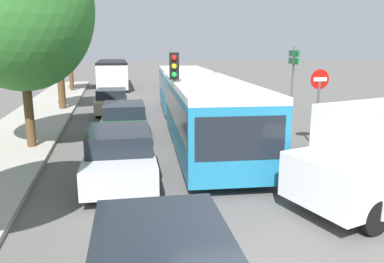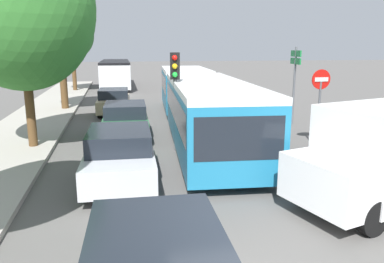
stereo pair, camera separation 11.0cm
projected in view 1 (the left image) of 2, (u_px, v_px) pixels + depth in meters
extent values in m
cube|color=#9E998E|center=(37.00, 118.00, 18.90)|extent=(3.20, 41.85, 0.14)
cube|color=teal|center=(208.00, 115.00, 13.15)|extent=(3.26, 9.31, 1.97)
cube|color=black|center=(208.00, 105.00, 13.07)|extent=(3.25, 8.95, 0.86)
cube|color=silver|center=(208.00, 84.00, 12.92)|extent=(3.26, 9.31, 0.19)
cube|color=teal|center=(183.00, 89.00, 21.52)|extent=(3.00, 6.44, 1.97)
cube|color=black|center=(183.00, 83.00, 21.44)|extent=(3.00, 6.19, 0.86)
cube|color=silver|center=(183.00, 70.00, 21.29)|extent=(3.00, 6.44, 0.19)
cylinder|color=black|center=(191.00, 97.00, 18.03)|extent=(1.89, 1.12, 1.81)
cube|color=black|center=(240.00, 138.00, 8.72)|extent=(2.16, 0.29, 1.06)
cylinder|color=black|center=(260.00, 158.00, 10.62)|extent=(0.37, 0.98, 0.96)
cylinder|color=black|center=(188.00, 161.00, 10.37)|extent=(0.37, 0.98, 0.96)
cylinder|color=black|center=(220.00, 120.00, 16.27)|extent=(0.37, 0.98, 0.96)
cylinder|color=black|center=(173.00, 121.00, 16.02)|extent=(0.37, 0.98, 0.96)
cylinder|color=black|center=(201.00, 102.00, 21.81)|extent=(0.37, 0.98, 0.96)
cylinder|color=black|center=(165.00, 102.00, 21.56)|extent=(0.37, 0.98, 0.96)
cube|color=silver|center=(113.00, 74.00, 34.66)|extent=(2.69, 11.24, 1.95)
cube|color=black|center=(112.00, 70.00, 34.58)|extent=(2.70, 10.68, 0.82)
cube|color=black|center=(112.00, 62.00, 34.43)|extent=(2.69, 11.24, 0.19)
cylinder|color=black|center=(103.00, 79.00, 38.16)|extent=(0.31, 0.98, 0.97)
cylinder|color=black|center=(124.00, 78.00, 38.56)|extent=(0.31, 0.98, 0.97)
cylinder|color=black|center=(100.00, 85.00, 31.41)|extent=(0.31, 0.98, 0.97)
cylinder|color=black|center=(125.00, 85.00, 31.81)|extent=(0.31, 0.98, 0.97)
cube|color=black|center=(162.00, 252.00, 4.42)|extent=(1.71, 2.24, 0.51)
cylinder|color=black|center=(108.00, 259.00, 5.86)|extent=(0.25, 0.64, 0.63)
cylinder|color=black|center=(200.00, 250.00, 6.10)|extent=(0.25, 0.64, 0.63)
cube|color=#B7BABF|center=(121.00, 159.00, 10.16)|extent=(1.94, 4.21, 0.67)
cube|color=black|center=(120.00, 139.00, 9.93)|extent=(1.71, 2.24, 0.51)
cylinder|color=black|center=(97.00, 157.00, 11.37)|extent=(0.25, 0.64, 0.63)
cylinder|color=black|center=(146.00, 154.00, 11.61)|extent=(0.25, 0.64, 0.63)
cylinder|color=black|center=(89.00, 188.00, 8.82)|extent=(0.25, 0.64, 0.63)
cylinder|color=black|center=(151.00, 184.00, 9.06)|extent=(0.25, 0.64, 0.63)
cube|color=#236638|center=(125.00, 123.00, 15.03)|extent=(1.90, 4.13, 0.66)
cube|color=black|center=(124.00, 110.00, 14.81)|extent=(1.68, 2.20, 0.50)
cylinder|color=black|center=(108.00, 124.00, 16.22)|extent=(0.24, 0.63, 0.62)
cylinder|color=black|center=(142.00, 123.00, 16.45)|extent=(0.24, 0.63, 0.62)
cylinder|color=black|center=(105.00, 138.00, 13.72)|extent=(0.24, 0.63, 0.62)
cylinder|color=black|center=(144.00, 137.00, 13.96)|extent=(0.24, 0.63, 0.62)
cube|color=tan|center=(112.00, 104.00, 20.57)|extent=(1.84, 4.00, 0.64)
cube|color=black|center=(111.00, 94.00, 20.36)|extent=(1.63, 2.13, 0.49)
cylinder|color=black|center=(101.00, 105.00, 21.72)|extent=(0.23, 0.61, 0.60)
cylinder|color=black|center=(125.00, 105.00, 21.96)|extent=(0.23, 0.61, 0.60)
cylinder|color=black|center=(98.00, 112.00, 19.30)|extent=(0.23, 0.61, 0.60)
cylinder|color=black|center=(125.00, 112.00, 19.53)|extent=(0.23, 0.61, 0.60)
cube|color=white|center=(327.00, 183.00, 7.66)|extent=(1.37, 2.07, 1.00)
cylinder|color=black|center=(373.00, 217.00, 7.21)|extent=(0.76, 0.42, 0.72)
cylinder|color=black|center=(310.00, 188.00, 8.67)|extent=(0.76, 0.42, 0.72)
cylinder|color=#56595E|center=(175.00, 103.00, 12.86)|extent=(0.12, 0.12, 3.40)
cube|color=black|center=(174.00, 66.00, 12.59)|extent=(0.37, 0.30, 0.90)
sphere|color=red|center=(174.00, 58.00, 12.38)|extent=(0.18, 0.18, 0.18)
sphere|color=#EAAD14|center=(174.00, 66.00, 12.45)|extent=(0.18, 0.18, 0.18)
sphere|color=green|center=(174.00, 75.00, 12.51)|extent=(0.18, 0.18, 0.18)
cylinder|color=#56595E|center=(317.00, 115.00, 13.41)|extent=(0.08, 0.08, 2.40)
cylinder|color=red|center=(320.00, 79.00, 13.13)|extent=(0.70, 0.03, 0.70)
cube|color=white|center=(320.00, 79.00, 13.11)|extent=(0.50, 0.04, 0.14)
cylinder|color=#56595E|center=(292.00, 86.00, 17.42)|extent=(0.10, 0.10, 3.60)
cube|color=#197A38|center=(294.00, 54.00, 17.09)|extent=(0.29, 1.39, 0.28)
cube|color=#197A38|center=(294.00, 61.00, 17.17)|extent=(0.29, 1.39, 0.28)
cylinder|color=#51381E|center=(29.00, 111.00, 13.01)|extent=(0.31, 0.31, 2.79)
ellipsoid|color=#33752D|center=(19.00, 6.00, 12.25)|extent=(4.87, 4.87, 5.56)
ellipsoid|color=#286623|center=(32.00, 33.00, 12.69)|extent=(2.92, 2.92, 3.06)
cylinder|color=#51381E|center=(61.00, 85.00, 21.31)|extent=(0.40, 0.40, 2.98)
ellipsoid|color=#286623|center=(57.00, 28.00, 20.63)|extent=(3.53, 3.53, 4.37)
cylinder|color=#51381E|center=(71.00, 73.00, 30.66)|extent=(0.33, 0.33, 3.16)
ellipsoid|color=#3D7F38|center=(68.00, 35.00, 30.00)|extent=(3.53, 3.53, 3.84)
ellipsoid|color=#286623|center=(70.00, 42.00, 30.49)|extent=(2.12, 2.12, 2.11)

